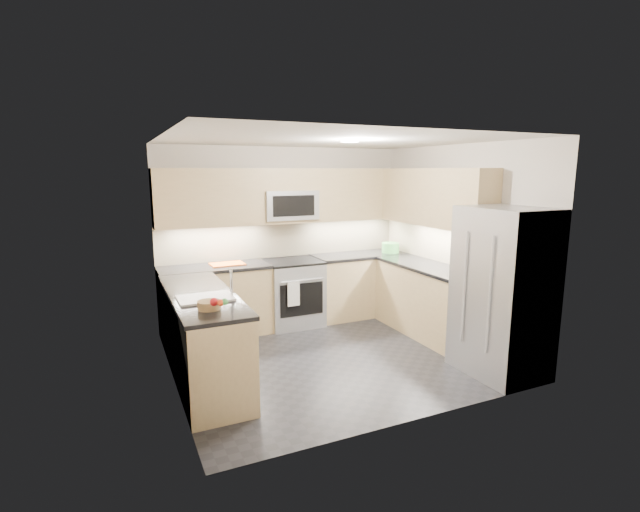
{
  "coord_description": "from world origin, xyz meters",
  "views": [
    {
      "loc": [
        -2.3,
        -4.67,
        2.17
      ],
      "look_at": [
        0.0,
        0.35,
        1.15
      ],
      "focal_mm": 26.0,
      "sensor_mm": 36.0,
      "label": 1
    }
  ],
  "objects_px": {
    "gas_range": "(293,293)",
    "microwave": "(289,205)",
    "fruit_basket": "(209,305)",
    "refrigerator": "(503,292)",
    "cutting_board": "(227,264)",
    "utensil_bowl": "(390,248)"
  },
  "relations": [
    {
      "from": "microwave",
      "to": "fruit_basket",
      "type": "relative_size",
      "value": 3.63
    },
    {
      "from": "gas_range",
      "to": "refrigerator",
      "type": "height_order",
      "value": "refrigerator"
    },
    {
      "from": "gas_range",
      "to": "microwave",
      "type": "distance_m",
      "value": 1.25
    },
    {
      "from": "microwave",
      "to": "cutting_board",
      "type": "xyz_separation_m",
      "value": [
        -0.91,
        -0.06,
        -0.75
      ]
    },
    {
      "from": "utensil_bowl",
      "to": "fruit_basket",
      "type": "relative_size",
      "value": 1.25
    },
    {
      "from": "utensil_bowl",
      "to": "cutting_board",
      "type": "relative_size",
      "value": 0.6
    },
    {
      "from": "cutting_board",
      "to": "refrigerator",
      "type": "bearing_deg",
      "value": -46.53
    },
    {
      "from": "microwave",
      "to": "utensil_bowl",
      "type": "xyz_separation_m",
      "value": [
        1.57,
        -0.2,
        -0.69
      ]
    },
    {
      "from": "microwave",
      "to": "cutting_board",
      "type": "distance_m",
      "value": 1.18
    },
    {
      "from": "microwave",
      "to": "refrigerator",
      "type": "height_order",
      "value": "microwave"
    },
    {
      "from": "gas_range",
      "to": "cutting_board",
      "type": "height_order",
      "value": "cutting_board"
    },
    {
      "from": "microwave",
      "to": "fruit_basket",
      "type": "xyz_separation_m",
      "value": [
        -1.53,
        -2.0,
        -0.72
      ]
    },
    {
      "from": "gas_range",
      "to": "utensil_bowl",
      "type": "xyz_separation_m",
      "value": [
        1.57,
        -0.07,
        0.56
      ]
    },
    {
      "from": "cutting_board",
      "to": "gas_range",
      "type": "bearing_deg",
      "value": -3.85
    },
    {
      "from": "gas_range",
      "to": "microwave",
      "type": "relative_size",
      "value": 1.2
    },
    {
      "from": "gas_range",
      "to": "refrigerator",
      "type": "distance_m",
      "value": 2.86
    },
    {
      "from": "refrigerator",
      "to": "utensil_bowl",
      "type": "bearing_deg",
      "value": 87.04
    },
    {
      "from": "gas_range",
      "to": "fruit_basket",
      "type": "distance_m",
      "value": 2.48
    },
    {
      "from": "gas_range",
      "to": "cutting_board",
      "type": "xyz_separation_m",
      "value": [
        -0.91,
        0.06,
        0.49
      ]
    },
    {
      "from": "utensil_bowl",
      "to": "cutting_board",
      "type": "xyz_separation_m",
      "value": [
        -2.48,
        0.13,
        -0.07
      ]
    },
    {
      "from": "refrigerator",
      "to": "gas_range",
      "type": "bearing_deg",
      "value": 120.88
    },
    {
      "from": "microwave",
      "to": "fruit_basket",
      "type": "height_order",
      "value": "microwave"
    }
  ]
}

